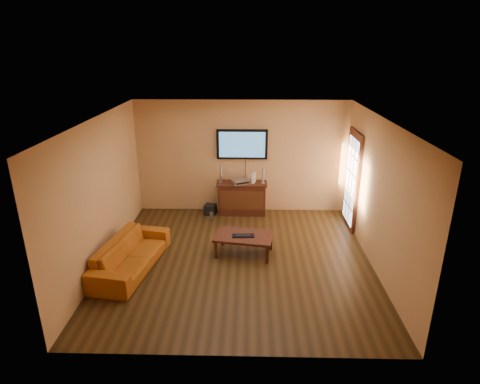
{
  "coord_description": "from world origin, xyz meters",
  "views": [
    {
      "loc": [
        0.19,
        -6.72,
        3.91
      ],
      "look_at": [
        0.01,
        0.8,
        1.1
      ],
      "focal_mm": 30.0,
      "sensor_mm": 36.0,
      "label": 1
    }
  ],
  "objects_px": {
    "game_console": "(254,178)",
    "subwoofer": "(210,210)",
    "media_console": "(242,198)",
    "bottle": "(211,216)",
    "sofa": "(130,250)",
    "av_receiver": "(241,182)",
    "keyboard": "(243,236)",
    "coffee_table": "(244,238)",
    "speaker_left": "(221,175)",
    "speaker_right": "(263,177)",
    "television": "(242,144)"
  },
  "relations": [
    {
      "from": "speaker_left",
      "to": "av_receiver",
      "type": "distance_m",
      "value": 0.49
    },
    {
      "from": "media_console",
      "to": "television",
      "type": "xyz_separation_m",
      "value": [
        -0.0,
        0.19,
        1.28
      ]
    },
    {
      "from": "speaker_left",
      "to": "keyboard",
      "type": "relative_size",
      "value": 0.94
    },
    {
      "from": "subwoofer",
      "to": "keyboard",
      "type": "relative_size",
      "value": 0.58
    },
    {
      "from": "game_console",
      "to": "speaker_right",
      "type": "bearing_deg",
      "value": 16.74
    },
    {
      "from": "speaker_left",
      "to": "game_console",
      "type": "height_order",
      "value": "speaker_left"
    },
    {
      "from": "subwoofer",
      "to": "keyboard",
      "type": "bearing_deg",
      "value": -51.84
    },
    {
      "from": "media_console",
      "to": "speaker_right",
      "type": "relative_size",
      "value": 3.32
    },
    {
      "from": "coffee_table",
      "to": "speaker_left",
      "type": "bearing_deg",
      "value": 106.05
    },
    {
      "from": "game_console",
      "to": "av_receiver",
      "type": "bearing_deg",
      "value": -150.74
    },
    {
      "from": "av_receiver",
      "to": "keyboard",
      "type": "xyz_separation_m",
      "value": [
        0.1,
        -2.0,
        -0.42
      ]
    },
    {
      "from": "television",
      "to": "subwoofer",
      "type": "xyz_separation_m",
      "value": [
        -0.76,
        -0.27,
        -1.55
      ]
    },
    {
      "from": "media_console",
      "to": "bottle",
      "type": "height_order",
      "value": "media_console"
    },
    {
      "from": "coffee_table",
      "to": "keyboard",
      "type": "bearing_deg",
      "value": -110.91
    },
    {
      "from": "game_console",
      "to": "bottle",
      "type": "xyz_separation_m",
      "value": [
        -0.98,
        -0.44,
        -0.81
      ]
    },
    {
      "from": "media_console",
      "to": "speaker_left",
      "type": "bearing_deg",
      "value": 177.4
    },
    {
      "from": "sofa",
      "to": "bottle",
      "type": "distance_m",
      "value": 2.52
    },
    {
      "from": "av_receiver",
      "to": "speaker_right",
      "type": "bearing_deg",
      "value": -21.89
    },
    {
      "from": "game_console",
      "to": "keyboard",
      "type": "bearing_deg",
      "value": -73.82
    },
    {
      "from": "media_console",
      "to": "television",
      "type": "bearing_deg",
      "value": 90.0
    },
    {
      "from": "sofa",
      "to": "media_console",
      "type": "bearing_deg",
      "value": -27.64
    },
    {
      "from": "speaker_right",
      "to": "keyboard",
      "type": "xyz_separation_m",
      "value": [
        -0.43,
        -2.02,
        -0.54
      ]
    },
    {
      "from": "speaker_right",
      "to": "game_console",
      "type": "relative_size",
      "value": 1.47
    },
    {
      "from": "subwoofer",
      "to": "game_console",
      "type": "bearing_deg",
      "value": 19.78
    },
    {
      "from": "speaker_left",
      "to": "speaker_right",
      "type": "xyz_separation_m",
      "value": [
        1.0,
        -0.04,
        -0.02
      ]
    },
    {
      "from": "coffee_table",
      "to": "subwoofer",
      "type": "distance_m",
      "value": 2.1
    },
    {
      "from": "sofa",
      "to": "game_console",
      "type": "height_order",
      "value": "game_console"
    },
    {
      "from": "television",
      "to": "speaker_left",
      "type": "bearing_deg",
      "value": -161.73
    },
    {
      "from": "media_console",
      "to": "speaker_right",
      "type": "distance_m",
      "value": 0.75
    },
    {
      "from": "speaker_left",
      "to": "coffee_table",
      "type": "bearing_deg",
      "value": -73.95
    },
    {
      "from": "subwoofer",
      "to": "keyboard",
      "type": "distance_m",
      "value": 2.14
    },
    {
      "from": "television",
      "to": "bottle",
      "type": "relative_size",
      "value": 5.38
    },
    {
      "from": "coffee_table",
      "to": "subwoofer",
      "type": "height_order",
      "value": "coffee_table"
    },
    {
      "from": "game_console",
      "to": "subwoofer",
      "type": "relative_size",
      "value": 0.96
    },
    {
      "from": "television",
      "to": "coffee_table",
      "type": "distance_m",
      "value": 2.56
    },
    {
      "from": "subwoofer",
      "to": "bottle",
      "type": "relative_size",
      "value": 1.14
    },
    {
      "from": "keyboard",
      "to": "speaker_left",
      "type": "bearing_deg",
      "value": 105.39
    },
    {
      "from": "subwoofer",
      "to": "av_receiver",
      "type": "bearing_deg",
      "value": 18.73
    },
    {
      "from": "media_console",
      "to": "speaker_left",
      "type": "xyz_separation_m",
      "value": [
        -0.5,
        0.02,
        0.58
      ]
    },
    {
      "from": "sofa",
      "to": "subwoofer",
      "type": "height_order",
      "value": "sofa"
    },
    {
      "from": "keyboard",
      "to": "bottle",
      "type": "bearing_deg",
      "value": 115.83
    },
    {
      "from": "av_receiver",
      "to": "subwoofer",
      "type": "relative_size",
      "value": 1.53
    },
    {
      "from": "sofa",
      "to": "speaker_right",
      "type": "height_order",
      "value": "speaker_right"
    },
    {
      "from": "coffee_table",
      "to": "bottle",
      "type": "distance_m",
      "value": 1.77
    },
    {
      "from": "media_console",
      "to": "coffee_table",
      "type": "height_order",
      "value": "media_console"
    },
    {
      "from": "keyboard",
      "to": "sofa",
      "type": "bearing_deg",
      "value": -164.63
    },
    {
      "from": "sofa",
      "to": "television",
      "type": "bearing_deg",
      "value": -25.73
    },
    {
      "from": "television",
      "to": "speaker_right",
      "type": "bearing_deg",
      "value": -22.74
    },
    {
      "from": "subwoofer",
      "to": "coffee_table",
      "type": "bearing_deg",
      "value": -51.05
    },
    {
      "from": "speaker_left",
      "to": "media_console",
      "type": "bearing_deg",
      "value": -2.6
    }
  ]
}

